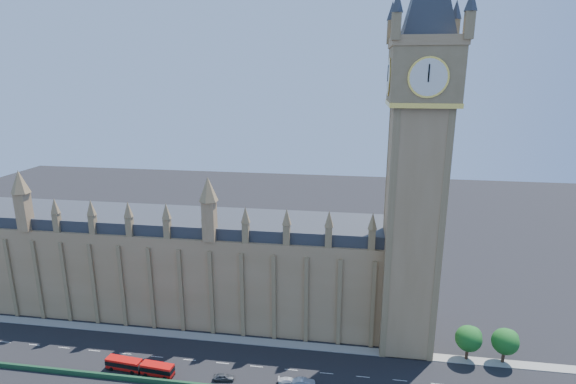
# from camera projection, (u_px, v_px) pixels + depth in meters

# --- Properties ---
(ground) EXTENTS (400.00, 400.00, 0.00)m
(ground) POSITION_uv_depth(u_px,v_px,m) (239.00, 365.00, 102.98)
(ground) COLOR black
(ground) RESTS_ON ground
(palace_westminster) EXTENTS (120.00, 20.00, 28.00)m
(palace_westminster) POSITION_uv_depth(u_px,v_px,m) (170.00, 263.00, 124.05)
(palace_westminster) COLOR olive
(palace_westminster) RESTS_ON ground
(elizabeth_tower) EXTENTS (20.59, 20.59, 105.00)m
(elizabeth_tower) POSITION_uv_depth(u_px,v_px,m) (420.00, 122.00, 96.75)
(elizabeth_tower) COLOR olive
(elizabeth_tower) RESTS_ON ground
(kerb_north) EXTENTS (160.00, 3.00, 0.16)m
(kerb_north) POSITION_uv_depth(u_px,v_px,m) (249.00, 341.00, 112.03)
(kerb_north) COLOR gray
(kerb_north) RESTS_ON ground
(tree_east_near) EXTENTS (6.00, 6.00, 8.50)m
(tree_east_near) POSITION_uv_depth(u_px,v_px,m) (470.00, 338.00, 103.57)
(tree_east_near) COLOR #382619
(tree_east_near) RESTS_ON ground
(tree_east_far) EXTENTS (6.00, 6.00, 8.50)m
(tree_east_far) POSITION_uv_depth(u_px,v_px,m) (506.00, 341.00, 102.41)
(tree_east_far) COLOR #382619
(tree_east_far) RESTS_ON ground
(red_bus) EXTENTS (16.23, 3.78, 2.73)m
(red_bus) POSITION_uv_depth(u_px,v_px,m) (140.00, 367.00, 100.07)
(red_bus) COLOR red
(red_bus) RESTS_ON ground
(car_grey) EXTENTS (4.79, 2.45, 1.56)m
(car_grey) POSITION_uv_depth(u_px,v_px,m) (224.00, 377.00, 97.68)
(car_grey) COLOR #3F4246
(car_grey) RESTS_ON ground
(car_silver) EXTENTS (5.12, 2.27, 1.63)m
(car_silver) POSITION_uv_depth(u_px,v_px,m) (304.00, 382.00, 95.88)
(car_silver) COLOR #A7ABAF
(car_silver) RESTS_ON ground
(car_white) EXTENTS (4.74, 2.32, 1.33)m
(car_white) POSITION_uv_depth(u_px,v_px,m) (289.00, 381.00, 96.57)
(car_white) COLOR silver
(car_white) RESTS_ON ground
(cone_a) EXTENTS (0.49, 0.49, 0.75)m
(cone_a) POSITION_uv_depth(u_px,v_px,m) (313.00, 382.00, 96.76)
(cone_a) COLOR black
(cone_a) RESTS_ON ground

